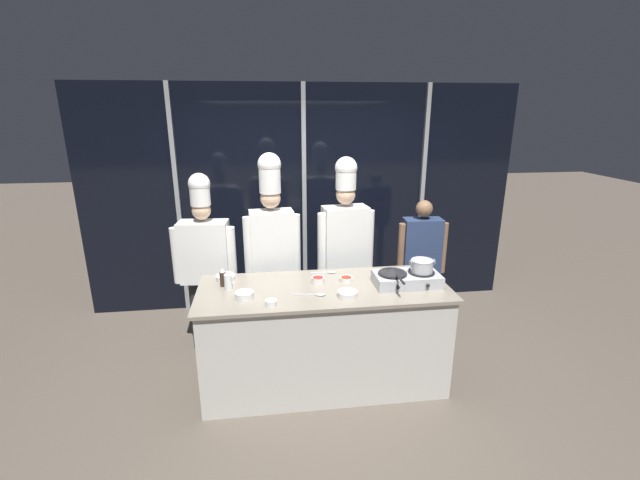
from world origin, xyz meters
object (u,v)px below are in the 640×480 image
serving_spoon_slotted (328,272)px  serving_spoon_solid (316,295)px  prep_bowl_bean_sprouts (347,293)px  portable_stove (407,279)px  prep_bowl_bell_pepper (318,280)px  squeeze_bottle_soy (223,278)px  chef_head (205,254)px  prep_bowl_chili_flakes (346,279)px  stock_pot (422,265)px  person_guest (421,256)px  chef_line (345,238)px  frying_pan (393,271)px  prep_bowl_garlic (226,277)px  prep_bowl_chicken (271,302)px  prep_bowl_onion (245,295)px  chef_sous (272,240)px  squeeze_bottle_clear (228,280)px

serving_spoon_slotted → serving_spoon_solid: size_ratio=0.87×
prep_bowl_bean_sprouts → serving_spoon_solid: bearing=167.6°
portable_stove → prep_bowl_bell_pepper: portable_stove is taller
squeeze_bottle_soy → serving_spoon_solid: 0.84m
chef_head → prep_bowl_chili_flakes: bearing=159.3°
stock_pot → person_guest: bearing=69.5°
prep_bowl_chili_flakes → person_guest: 1.13m
serving_spoon_solid → chef_line: bearing=65.9°
frying_pan → person_guest: bearing=54.9°
prep_bowl_garlic → prep_bowl_bell_pepper: (0.81, -0.18, 0.00)m
prep_bowl_garlic → serving_spoon_solid: 0.88m
frying_pan → stock_pot: bearing=1.1°
stock_pot → squeeze_bottle_soy: 1.73m
prep_bowl_chicken → prep_bowl_onion: bearing=142.9°
stock_pot → chef_sous: (-1.27, 0.73, 0.06)m
frying_pan → stock_pot: (0.26, 0.00, 0.04)m
prep_bowl_chili_flakes → serving_spoon_slotted: (-0.13, 0.22, -0.02)m
squeeze_bottle_clear → chef_head: bearing=112.1°
squeeze_bottle_clear → prep_bowl_bean_sprouts: squeeze_bottle_clear is taller
squeeze_bottle_soy → chef_head: size_ratio=0.09×
portable_stove → prep_bowl_bean_sprouts: (-0.56, -0.17, -0.03)m
prep_bowl_bell_pepper → chef_line: size_ratio=0.06×
frying_pan → chef_head: 1.85m
prep_bowl_bell_pepper → chef_sous: 0.73m
chef_head → chef_line: chef_line is taller
prep_bowl_garlic → prep_bowl_bell_pepper: prep_bowl_bell_pepper is taller
frying_pan → chef_line: chef_line is taller
frying_pan → serving_spoon_slotted: (-0.51, 0.37, -0.13)m
frying_pan → prep_bowl_chicken: size_ratio=4.58×
prep_bowl_bean_sprouts → prep_bowl_onion: 0.84m
prep_bowl_bean_sprouts → chef_head: chef_head is taller
squeeze_bottle_soy → prep_bowl_chili_flakes: bearing=-2.1°
prep_bowl_onion → serving_spoon_solid: 0.59m
serving_spoon_solid → chef_sous: 0.93m
prep_bowl_garlic → serving_spoon_solid: prep_bowl_garlic is taller
prep_bowl_bell_pepper → serving_spoon_solid: prep_bowl_bell_pepper is taller
prep_bowl_garlic → chef_head: chef_head is taller
frying_pan → prep_bowl_garlic: (-1.44, 0.32, -0.11)m
serving_spoon_slotted → person_guest: person_guest is taller
serving_spoon_slotted → chef_head: size_ratio=0.13×
squeeze_bottle_clear → prep_bowl_garlic: (-0.04, 0.20, -0.05)m
prep_bowl_garlic → squeeze_bottle_clear: bearing=-79.4°
prep_bowl_bean_sprouts → chef_sous: bearing=123.2°
squeeze_bottle_clear → prep_bowl_bell_pepper: 0.78m
chef_head → frying_pan: bearing=160.2°
frying_pan → squeeze_bottle_soy: size_ratio=2.62×
prep_bowl_garlic → chef_head: 0.52m
stock_pot → prep_bowl_bean_sprouts: 0.72m
prep_bowl_chicken → serving_spoon_slotted: size_ratio=0.40×
prep_bowl_chili_flakes → chef_head: 1.45m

